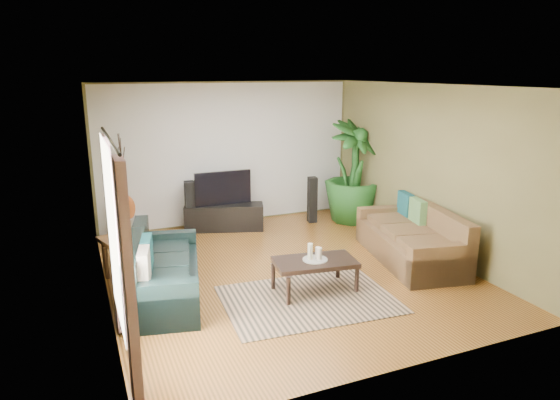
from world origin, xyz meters
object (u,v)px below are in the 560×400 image
tv_stand (224,217)px  potted_plant (353,172)px  vase (125,208)px  speaker_right (312,200)px  television (223,188)px  speaker_left (190,207)px  sofa_left (164,266)px  coffee_table (315,275)px  sofa_right (410,234)px  side_table (120,254)px  pedestal (127,228)px

tv_stand → potted_plant: size_ratio=0.73×
vase → speaker_right: bearing=-6.6°
television → tv_stand: bearing=-90.0°
tv_stand → speaker_left: size_ratio=1.52×
sofa_left → television: television is taller
potted_plant → speaker_right: bearing=163.4°
sofa_left → speaker_right: 3.98m
speaker_left → coffee_table: bearing=-70.1°
coffee_table → potted_plant: size_ratio=0.55×
coffee_table → vase: (-2.09, 3.27, 0.33)m
coffee_table → speaker_right: bearing=72.6°
sofa_right → speaker_left: 3.95m
sofa_right → side_table: (-4.23, 1.28, -0.16)m
speaker_left → pedestal: 1.17m
sofa_right → speaker_right: bearing=-156.9°
tv_stand → coffee_table: bearing=-65.2°
speaker_right → side_table: size_ratio=1.70×
sofa_left → television: size_ratio=1.88×
pedestal → vase: (0.00, 0.00, 0.36)m
speaker_left → potted_plant: (3.11, -0.55, 0.51)m
television → sofa_right: bearing=-49.7°
potted_plant → vase: size_ratio=4.11×
tv_stand → vase: bearing=-168.6°
coffee_table → television: (-0.35, 3.08, 0.57)m
sofa_right → speaker_right: speaker_right is taller
tv_stand → television: (-0.00, 0.02, 0.55)m
speaker_left → side_table: (-1.39, -1.46, -0.21)m
coffee_table → tv_stand: size_ratio=0.75×
side_table → speaker_right: bearing=16.9°
coffee_table → side_table: size_ratio=2.05×
coffee_table → speaker_left: bearing=115.0°
vase → side_table: vase is taller
tv_stand → pedestal: bearing=-168.6°
coffee_table → speaker_right: speaker_right is taller
television → potted_plant: 2.55m
sofa_left → vase: bearing=16.7°
sofa_right → side_table: size_ratio=4.10×
speaker_left → television: bearing=-6.9°
sofa_left → television: 2.94m
sofa_left → tv_stand: bearing=-19.6°
sofa_left → coffee_table: size_ratio=1.84×
potted_plant → vase: potted_plant is taller
side_table → television: bearing=34.1°
speaker_right → pedestal: size_ratio=2.39×
sofa_left → television: bearing=-19.4°
speaker_left → vase: size_ratio=1.98×
tv_stand → pedestal: (-1.74, 0.21, -0.05)m
tv_stand → sofa_left: bearing=-103.8°
speaker_left → side_table: bearing=-130.6°
tv_stand → speaker_left: 0.66m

